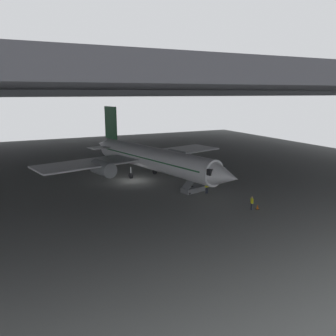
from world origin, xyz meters
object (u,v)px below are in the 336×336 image
object	(u,v)px
traffic_cone_orange	(258,207)
baggage_tug	(152,160)
crew_worker_by_stairs	(207,186)
airplane_main	(150,158)
boarding_stairs	(195,186)
crew_worker_near_nose	(252,202)

from	to	relation	value
traffic_cone_orange	baggage_tug	bearing A→B (deg)	91.55
traffic_cone_orange	baggage_tug	size ratio (longest dim) A/B	0.24
crew_worker_by_stairs	baggage_tug	distance (m)	21.73
baggage_tug	airplane_main	bearing A→B (deg)	-114.11
traffic_cone_orange	baggage_tug	xyz separation A→B (m)	(-0.80, 29.59, 0.23)
boarding_stairs	baggage_tug	distance (m)	20.23
airplane_main	traffic_cone_orange	bearing A→B (deg)	-72.90
crew_worker_by_stairs	baggage_tug	xyz separation A→B (m)	(1.18, 21.70, -0.46)
crew_worker_by_stairs	baggage_tug	bearing A→B (deg)	86.89
airplane_main	crew_worker_near_nose	size ratio (longest dim) A/B	20.89
airplane_main	traffic_cone_orange	world-z (taller)	airplane_main
traffic_cone_orange	baggage_tug	distance (m)	29.60
crew_worker_by_stairs	traffic_cone_orange	size ratio (longest dim) A/B	2.86
crew_worker_by_stairs	traffic_cone_orange	xyz separation A→B (m)	(1.98, -7.90, -0.69)
boarding_stairs	crew_worker_near_nose	size ratio (longest dim) A/B	2.79
baggage_tug	traffic_cone_orange	bearing A→B (deg)	-88.45
boarding_stairs	crew_worker_near_nose	world-z (taller)	boarding_stairs
boarding_stairs	traffic_cone_orange	size ratio (longest dim) A/B	7.54
boarding_stairs	crew_worker_by_stairs	distance (m)	1.87
crew_worker_by_stairs	traffic_cone_orange	world-z (taller)	crew_worker_by_stairs
boarding_stairs	crew_worker_by_stairs	xyz separation A→B (m)	(0.96, -1.58, 0.26)
airplane_main	crew_worker_by_stairs	world-z (taller)	airplane_main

